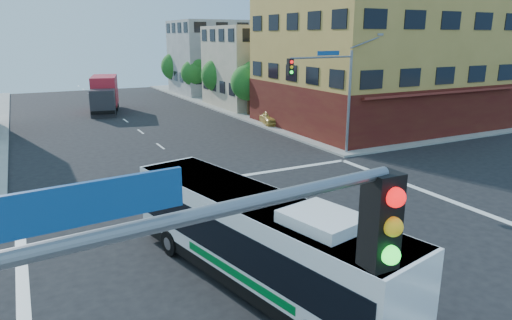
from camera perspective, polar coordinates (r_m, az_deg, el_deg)
ground at (r=17.93m, az=5.36°, el=-10.91°), size 120.00×120.00×0.00m
sidewalk_ne at (r=65.82m, az=14.74°, el=7.90°), size 50.00×50.00×0.15m
corner_building_ne at (r=43.08m, az=14.96°, el=12.06°), size 18.10×15.44×14.00m
building_east_near at (r=54.13m, az=1.15°, el=11.63°), size 12.06×10.06×9.00m
building_east_far at (r=66.72m, az=-4.74°, el=12.68°), size 12.06×10.06×10.00m
signal_mast_ne at (r=30.16m, az=9.31°, el=9.50°), size 7.91×1.13×8.07m
street_tree_a at (r=46.50m, az=-0.82°, el=9.91°), size 3.60×3.60×5.53m
street_tree_b at (r=53.73m, az=-4.71°, el=10.75°), size 3.80×3.80×5.79m
street_tree_c at (r=61.19m, az=-7.67°, el=10.93°), size 3.40×3.40×5.29m
street_tree_d at (r=68.72m, az=-10.02°, el=11.64°), size 4.00×4.00×6.03m
transit_bus at (r=14.81m, az=0.02°, el=-9.74°), size 4.76×11.48×3.32m
box_truck at (r=51.90m, az=-18.40°, el=7.72°), size 4.22×8.62×3.73m
parked_car at (r=42.28m, az=1.82°, el=5.46°), size 2.70×4.55×1.45m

